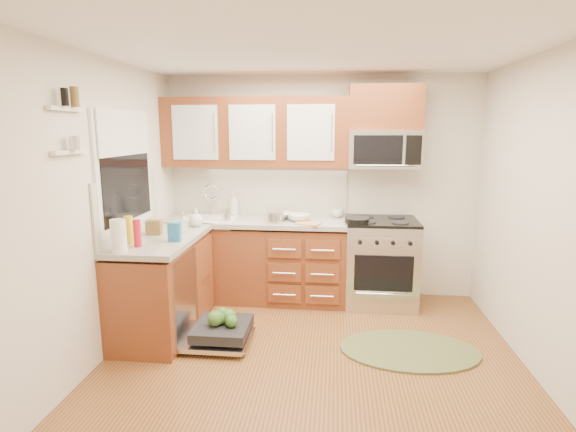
# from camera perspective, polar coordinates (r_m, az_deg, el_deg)

# --- Properties ---
(floor) EXTENTS (3.50, 3.50, 0.00)m
(floor) POSITION_cam_1_polar(r_m,az_deg,el_deg) (3.90, 2.98, -18.39)
(floor) COLOR brown
(floor) RESTS_ON ground
(ceiling) EXTENTS (3.50, 3.50, 0.00)m
(ceiling) POSITION_cam_1_polar(r_m,az_deg,el_deg) (3.45, 3.42, 20.80)
(ceiling) COLOR white
(ceiling) RESTS_ON ground
(wall_back) EXTENTS (3.50, 0.04, 2.50)m
(wall_back) POSITION_cam_1_polar(r_m,az_deg,el_deg) (5.19, 4.16, 3.62)
(wall_back) COLOR beige
(wall_back) RESTS_ON ground
(wall_front) EXTENTS (3.50, 0.04, 2.50)m
(wall_front) POSITION_cam_1_polar(r_m,az_deg,el_deg) (1.78, 0.30, -10.75)
(wall_front) COLOR beige
(wall_front) RESTS_ON ground
(wall_left) EXTENTS (0.04, 3.50, 2.50)m
(wall_left) POSITION_cam_1_polar(r_m,az_deg,el_deg) (3.95, -23.06, 0.47)
(wall_left) COLOR beige
(wall_left) RESTS_ON ground
(wall_right) EXTENTS (0.04, 3.50, 2.50)m
(wall_right) POSITION_cam_1_polar(r_m,az_deg,el_deg) (3.80, 30.54, -0.56)
(wall_right) COLOR beige
(wall_right) RESTS_ON ground
(base_cabinet_back) EXTENTS (2.05, 0.60, 0.85)m
(base_cabinet_back) POSITION_cam_1_polar(r_m,az_deg,el_deg) (5.14, -4.22, -5.85)
(base_cabinet_back) COLOR maroon
(base_cabinet_back) RESTS_ON ground
(base_cabinet_left) EXTENTS (0.60, 1.25, 0.85)m
(base_cabinet_left) POSITION_cam_1_polar(r_m,az_deg,el_deg) (4.49, -15.61, -8.77)
(base_cabinet_left) COLOR maroon
(base_cabinet_left) RESTS_ON ground
(countertop_back) EXTENTS (2.07, 0.64, 0.05)m
(countertop_back) POSITION_cam_1_polar(r_m,az_deg,el_deg) (5.02, -4.32, -0.69)
(countertop_back) COLOR #AAA39B
(countertop_back) RESTS_ON base_cabinet_back
(countertop_left) EXTENTS (0.64, 1.27, 0.05)m
(countertop_left) POSITION_cam_1_polar(r_m,az_deg,el_deg) (4.35, -15.81, -2.88)
(countertop_left) COLOR #AAA39B
(countertop_left) RESTS_ON base_cabinet_left
(backsplash_back) EXTENTS (2.05, 0.02, 0.57)m
(backsplash_back) POSITION_cam_1_polar(r_m,az_deg,el_deg) (5.25, -3.79, 3.27)
(backsplash_back) COLOR beige
(backsplash_back) RESTS_ON ground
(backsplash_left) EXTENTS (0.02, 1.25, 0.57)m
(backsplash_left) POSITION_cam_1_polar(r_m,az_deg,el_deg) (4.41, -19.58, 1.19)
(backsplash_left) COLOR beige
(backsplash_left) RESTS_ON ground
(upper_cabinets) EXTENTS (2.05, 0.35, 0.75)m
(upper_cabinets) POSITION_cam_1_polar(r_m,az_deg,el_deg) (5.05, -4.20, 10.53)
(upper_cabinets) COLOR maroon
(upper_cabinets) RESTS_ON ground
(cabinet_over_mw) EXTENTS (0.76, 0.35, 0.47)m
(cabinet_over_mw) POSITION_cam_1_polar(r_m,az_deg,el_deg) (5.00, 12.26, 13.29)
(cabinet_over_mw) COLOR maroon
(cabinet_over_mw) RESTS_ON ground
(range) EXTENTS (0.76, 0.64, 0.95)m
(range) POSITION_cam_1_polar(r_m,az_deg,el_deg) (5.06, 11.67, -5.75)
(range) COLOR silver
(range) RESTS_ON ground
(microwave) EXTENTS (0.76, 0.38, 0.40)m
(microwave) POSITION_cam_1_polar(r_m,az_deg,el_deg) (4.98, 12.09, 8.30)
(microwave) COLOR silver
(microwave) RESTS_ON ground
(sink) EXTENTS (0.62, 0.50, 0.26)m
(sink) POSITION_cam_1_polar(r_m,az_deg,el_deg) (5.14, -10.11, -1.69)
(sink) COLOR white
(sink) RESTS_ON ground
(dishwasher) EXTENTS (0.70, 0.60, 0.20)m
(dishwasher) POSITION_cam_1_polar(r_m,az_deg,el_deg) (4.24, -8.85, -14.45)
(dishwasher) COLOR silver
(dishwasher) RESTS_ON ground
(window) EXTENTS (0.03, 1.05, 1.05)m
(window) POSITION_cam_1_polar(r_m,az_deg,el_deg) (4.35, -20.01, 5.56)
(window) COLOR white
(window) RESTS_ON ground
(window_blind) EXTENTS (0.02, 0.96, 0.40)m
(window_blind) POSITION_cam_1_polar(r_m,az_deg,el_deg) (4.32, -19.99, 9.92)
(window_blind) COLOR white
(window_blind) RESTS_ON ground
(shelf_upper) EXTENTS (0.04, 0.40, 0.03)m
(shelf_upper) POSITION_cam_1_polar(r_m,az_deg,el_deg) (3.58, -26.34, 12.10)
(shelf_upper) COLOR white
(shelf_upper) RESTS_ON ground
(shelf_lower) EXTENTS (0.04, 0.40, 0.03)m
(shelf_lower) POSITION_cam_1_polar(r_m,az_deg,el_deg) (3.58, -25.93, 7.32)
(shelf_lower) COLOR white
(shelf_lower) RESTS_ON ground
(rug) EXTENTS (1.41, 1.16, 0.02)m
(rug) POSITION_cam_1_polar(r_m,az_deg,el_deg) (4.23, 15.12, -16.12)
(rug) COLOR #61663A
(rug) RESTS_ON ground
(skillet) EXTENTS (0.33, 0.33, 0.05)m
(skillet) POSITION_cam_1_polar(r_m,az_deg,el_deg) (4.75, 8.74, -0.52)
(skillet) COLOR black
(skillet) RESTS_ON range
(stock_pot) EXTENTS (0.22, 0.22, 0.12)m
(stock_pot) POSITION_cam_1_polar(r_m,az_deg,el_deg) (4.80, -1.69, -0.15)
(stock_pot) COLOR silver
(stock_pot) RESTS_ON countertop_back
(cutting_board) EXTENTS (0.30, 0.24, 0.02)m
(cutting_board) POSITION_cam_1_polar(r_m,az_deg,el_deg) (4.72, 2.58, -0.97)
(cutting_board) COLOR tan
(cutting_board) RESTS_ON countertop_back
(canister) EXTENTS (0.10, 0.10, 0.14)m
(canister) POSITION_cam_1_polar(r_m,az_deg,el_deg) (4.90, -7.83, 0.10)
(canister) COLOR silver
(canister) RESTS_ON countertop_back
(paper_towel_roll) EXTENTS (0.14, 0.14, 0.27)m
(paper_towel_roll) POSITION_cam_1_polar(r_m,az_deg,el_deg) (3.89, -20.71, -2.37)
(paper_towel_roll) COLOR white
(paper_towel_roll) RESTS_ON countertop_left
(mustard_bottle) EXTENTS (0.09, 0.09, 0.24)m
(mustard_bottle) POSITION_cam_1_polar(r_m,az_deg,el_deg) (4.16, -19.57, -1.67)
(mustard_bottle) COLOR yellow
(mustard_bottle) RESTS_ON countertop_left
(red_bottle) EXTENTS (0.07, 0.07, 0.23)m
(red_bottle) POSITION_cam_1_polar(r_m,az_deg,el_deg) (4.02, -18.60, -2.10)
(red_bottle) COLOR red
(red_bottle) RESTS_ON countertop_left
(wooden_box) EXTENTS (0.15, 0.12, 0.14)m
(wooden_box) POSITION_cam_1_polar(r_m,az_deg,el_deg) (4.44, -16.67, -1.41)
(wooden_box) COLOR brown
(wooden_box) RESTS_ON countertop_left
(blue_carton) EXTENTS (0.11, 0.06, 0.17)m
(blue_carton) POSITION_cam_1_polar(r_m,az_deg,el_deg) (4.12, -14.21, -1.99)
(blue_carton) COLOR #22669F
(blue_carton) RESTS_ON countertop_left
(bowl_a) EXTENTS (0.35, 0.35, 0.07)m
(bowl_a) POSITION_cam_1_polar(r_m,az_deg,el_deg) (5.03, -1.12, 0.06)
(bowl_a) COLOR #999999
(bowl_a) RESTS_ON countertop_back
(bowl_b) EXTENTS (0.29, 0.29, 0.08)m
(bowl_b) POSITION_cam_1_polar(r_m,az_deg,el_deg) (4.89, 1.42, -0.21)
(bowl_b) COLOR #999999
(bowl_b) RESTS_ON countertop_back
(cup) EXTENTS (0.16, 0.16, 0.10)m
(cup) POSITION_cam_1_polar(r_m,az_deg,el_deg) (5.13, 6.31, 0.41)
(cup) COLOR #999999
(cup) RESTS_ON countertop_back
(soap_bottle_a) EXTENTS (0.13, 0.13, 0.27)m
(soap_bottle_a) POSITION_cam_1_polar(r_m,az_deg,el_deg) (5.25, -6.88, 1.54)
(soap_bottle_a) COLOR #999999
(soap_bottle_a) RESTS_ON countertop_back
(soap_bottle_b) EXTENTS (0.11, 0.11, 0.19)m
(soap_bottle_b) POSITION_cam_1_polar(r_m,az_deg,el_deg) (4.49, -13.15, -0.76)
(soap_bottle_b) COLOR #999999
(soap_bottle_b) RESTS_ON countertop_left
(soap_bottle_c) EXTENTS (0.18, 0.18, 0.19)m
(soap_bottle_c) POSITION_cam_1_polar(r_m,az_deg,el_deg) (4.70, -11.61, -0.21)
(soap_bottle_c) COLOR #999999
(soap_bottle_c) RESTS_ON countertop_left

